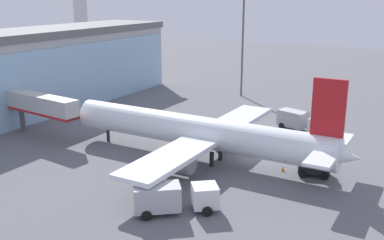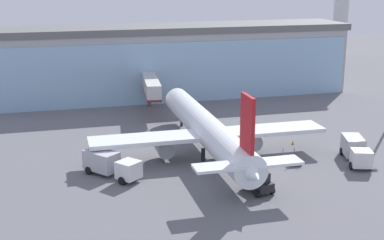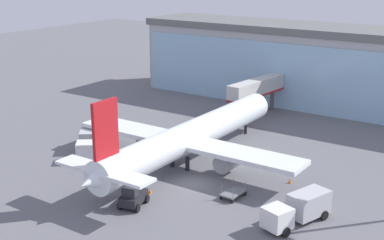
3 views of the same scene
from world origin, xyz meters
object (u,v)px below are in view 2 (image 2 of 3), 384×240
at_px(baggage_cart, 292,159).
at_px(pushback_tug, 259,183).
at_px(fuel_truck, 355,150).
at_px(safety_cone_nose, 243,179).
at_px(safety_cone_wingtip, 293,142).
at_px(airplane, 207,130).
at_px(jet_bridge, 151,87).
at_px(catering_truck, 110,164).

xyz_separation_m(baggage_cart, pushback_tug, (-7.11, -7.32, 0.47)).
xyz_separation_m(fuel_truck, safety_cone_nose, (-15.30, -2.66, -1.19)).
xyz_separation_m(pushback_tug, safety_cone_wingtip, (10.36, 13.93, -0.70)).
height_order(airplane, pushback_tug, airplane).
relative_size(baggage_cart, safety_cone_wingtip, 5.27).
bearing_deg(safety_cone_wingtip, jet_bridge, 125.96).
bearing_deg(airplane, baggage_cart, -120.01).
relative_size(airplane, safety_cone_nose, 64.70).
xyz_separation_m(catering_truck, baggage_cart, (21.55, -1.21, -0.97)).
bearing_deg(fuel_truck, safety_cone_wingtip, -133.27).
bearing_deg(pushback_tug, safety_cone_nose, -6.22).
height_order(baggage_cart, safety_cone_nose, baggage_cart).
bearing_deg(fuel_truck, jet_bridge, -128.09).
height_order(airplane, fuel_truck, airplane).
height_order(jet_bridge, catering_truck, jet_bridge).
height_order(catering_truck, pushback_tug, catering_truck).
height_order(airplane, safety_cone_nose, airplane).
distance_m(catering_truck, fuel_truck, 29.34).
xyz_separation_m(airplane, fuel_truck, (16.72, -6.63, -1.84)).
relative_size(airplane, catering_truck, 5.03).
height_order(baggage_cart, safety_cone_wingtip, baggage_cart).
height_order(pushback_tug, safety_cone_wingtip, pushback_tug).
bearing_deg(fuel_truck, baggage_cart, -82.43).
distance_m(pushback_tug, safety_cone_wingtip, 17.37).
distance_m(jet_bridge, baggage_cart, 30.28).
distance_m(fuel_truck, safety_cone_nose, 15.58).
relative_size(jet_bridge, airplane, 0.35).
bearing_deg(catering_truck, fuel_truck, 46.33).
distance_m(baggage_cart, safety_cone_wingtip, 7.37).
xyz_separation_m(fuel_truck, safety_cone_wingtip, (-4.42, 7.99, -1.19)).
bearing_deg(pushback_tug, baggage_cart, -59.38).
distance_m(catering_truck, safety_cone_wingtip, 25.41).
xyz_separation_m(fuel_truck, pushback_tug, (-14.78, -5.94, -0.49)).
relative_size(baggage_cart, pushback_tug, 0.81).
relative_size(jet_bridge, safety_cone_wingtip, 22.83).
distance_m(baggage_cart, pushback_tug, 10.22).
xyz_separation_m(airplane, baggage_cart, (9.05, -5.25, -2.81)).
bearing_deg(baggage_cart, airplane, 63.55).
relative_size(pushback_tug, safety_cone_wingtip, 6.47).
distance_m(fuel_truck, safety_cone_wingtip, 9.20).
relative_size(catering_truck, pushback_tug, 1.99).
relative_size(fuel_truck, baggage_cart, 2.63).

